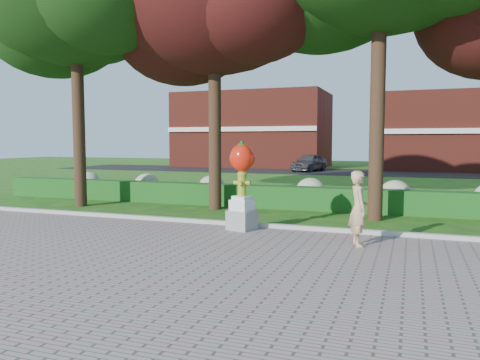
# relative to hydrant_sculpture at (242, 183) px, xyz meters

# --- Properties ---
(ground) EXTENTS (100.00, 100.00, 0.00)m
(ground) POSITION_rel_hydrant_sculpture_xyz_m (-0.28, -2.50, -1.29)
(ground) COLOR #1A5014
(ground) RESTS_ON ground
(walkway) EXTENTS (40.00, 14.00, 0.04)m
(walkway) POSITION_rel_hydrant_sculpture_xyz_m (-0.28, -6.50, -1.27)
(walkway) COLOR gray
(walkway) RESTS_ON ground
(curb) EXTENTS (40.00, 0.18, 0.15)m
(curb) POSITION_rel_hydrant_sculpture_xyz_m (-0.28, 0.50, -1.21)
(curb) COLOR #ADADA5
(curb) RESTS_ON ground
(lawn_hedge) EXTENTS (24.00, 0.70, 0.80)m
(lawn_hedge) POSITION_rel_hydrant_sculpture_xyz_m (-0.28, 4.50, -0.89)
(lawn_hedge) COLOR #154B17
(lawn_hedge) RESTS_ON ground
(hydrangea_row) EXTENTS (20.10, 1.10, 0.99)m
(hydrangea_row) POSITION_rel_hydrant_sculpture_xyz_m (0.29, 5.50, -0.74)
(hydrangea_row) COLOR tan
(hydrangea_row) RESTS_ON ground
(street) EXTENTS (50.00, 8.00, 0.02)m
(street) POSITION_rel_hydrant_sculpture_xyz_m (-0.28, 25.50, -1.28)
(street) COLOR black
(street) RESTS_ON ground
(building_left) EXTENTS (14.00, 8.00, 7.00)m
(building_left) POSITION_rel_hydrant_sculpture_xyz_m (-10.28, 31.50, 2.21)
(building_left) COLOR maroon
(building_left) RESTS_ON ground
(building_right) EXTENTS (12.00, 8.00, 6.40)m
(building_right) POSITION_rel_hydrant_sculpture_xyz_m (7.72, 31.50, 1.91)
(building_right) COLOR maroon
(building_right) RESTS_ON ground
(hydrant_sculpture) EXTENTS (0.78, 0.78, 2.36)m
(hydrant_sculpture) POSITION_rel_hydrant_sculpture_xyz_m (0.00, 0.00, 0.00)
(hydrant_sculpture) COLOR gray
(hydrant_sculpture) RESTS_ON walkway
(woman) EXTENTS (0.60, 0.73, 1.70)m
(woman) POSITION_rel_hydrant_sculpture_xyz_m (3.13, -0.95, -0.40)
(woman) COLOR tan
(woman) RESTS_ON walkway
(parked_car) EXTENTS (2.51, 4.44, 1.42)m
(parked_car) POSITION_rel_hydrant_sculpture_xyz_m (-3.50, 25.43, -0.56)
(parked_car) COLOR #3A3C41
(parked_car) RESTS_ON street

